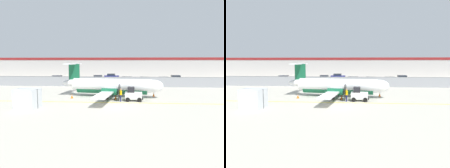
# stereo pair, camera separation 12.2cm
# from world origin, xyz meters

# --- Properties ---
(ground_plane) EXTENTS (140.00, 140.00, 0.01)m
(ground_plane) POSITION_xyz_m (0.00, 2.00, 0.00)
(ground_plane) COLOR #B7B2A3
(perimeter_fence) EXTENTS (98.00, 0.10, 2.10)m
(perimeter_fence) POSITION_xyz_m (0.00, 18.00, 1.12)
(perimeter_fence) COLOR gray
(perimeter_fence) RESTS_ON ground
(parking_lot_strip) EXTENTS (98.00, 17.00, 0.12)m
(parking_lot_strip) POSITION_xyz_m (0.00, 29.50, 0.06)
(parking_lot_strip) COLOR #38383A
(parking_lot_strip) RESTS_ON ground
(background_building) EXTENTS (91.00, 8.10, 6.50)m
(background_building) POSITION_xyz_m (0.00, 47.99, 3.26)
(background_building) COLOR #BCB7B2
(background_building) RESTS_ON ground
(commuter_airplane) EXTENTS (15.22, 16.07, 4.92)m
(commuter_airplane) POSITION_xyz_m (0.42, 6.10, 1.60)
(commuter_airplane) COLOR white
(commuter_airplane) RESTS_ON ground
(baggage_tug) EXTENTS (2.37, 1.46, 1.88)m
(baggage_tug) POSITION_xyz_m (3.24, 3.22, 0.86)
(baggage_tug) COLOR silver
(baggage_tug) RESTS_ON ground
(ground_crew_worker) EXTENTS (0.34, 0.54, 1.70)m
(ground_crew_worker) POSITION_xyz_m (1.60, 2.86, 0.95)
(ground_crew_worker) COLOR #191E4C
(ground_crew_worker) RESTS_ON ground
(cargo_container) EXTENTS (2.59, 2.24, 2.20)m
(cargo_container) POSITION_xyz_m (-8.66, -1.74, 1.10)
(cargo_container) COLOR silver
(cargo_container) RESTS_ON ground
(traffic_cone_near_left) EXTENTS (0.36, 0.36, 0.64)m
(traffic_cone_near_left) POSITION_xyz_m (-5.39, 4.56, 0.31)
(traffic_cone_near_left) COLOR orange
(traffic_cone_near_left) RESTS_ON ground
(traffic_cone_near_right) EXTENTS (0.36, 0.36, 0.64)m
(traffic_cone_near_right) POSITION_xyz_m (0.86, 4.18, 0.31)
(traffic_cone_near_right) COLOR orange
(traffic_cone_near_right) RESTS_ON ground
(traffic_cone_far_left) EXTENTS (0.36, 0.36, 0.64)m
(traffic_cone_far_left) POSITION_xyz_m (3.17, 7.48, 0.31)
(traffic_cone_far_left) COLOR orange
(traffic_cone_far_left) RESTS_ON ground
(traffic_cone_far_right) EXTENTS (0.36, 0.36, 0.64)m
(traffic_cone_far_right) POSITION_xyz_m (6.41, 6.86, 0.31)
(traffic_cone_far_right) COLOR orange
(traffic_cone_far_right) RESTS_ON ground
(parked_car_0) EXTENTS (4.25, 2.10, 1.58)m
(parked_car_0) POSITION_xyz_m (-15.32, 26.36, 0.89)
(parked_car_0) COLOR #B28C19
(parked_car_0) RESTS_ON parking_lot_strip
(parked_car_1) EXTENTS (4.35, 2.33, 1.58)m
(parked_car_1) POSITION_xyz_m (-10.55, 25.28, 0.89)
(parked_car_1) COLOR black
(parked_car_1) RESTS_ON parking_lot_strip
(parked_car_2) EXTENTS (4.39, 2.45, 1.58)m
(parked_car_2) POSITION_xyz_m (-5.17, 28.09, 0.89)
(parked_car_2) COLOR navy
(parked_car_2) RESTS_ON parking_lot_strip
(parked_car_3) EXTENTS (4.22, 2.05, 1.58)m
(parked_car_3) POSITION_xyz_m (-1.99, 34.62, 0.89)
(parked_car_3) COLOR navy
(parked_car_3) RESTS_ON parking_lot_strip
(parked_car_4) EXTENTS (4.34, 2.31, 1.58)m
(parked_car_4) POSITION_xyz_m (2.48, 23.88, 0.89)
(parked_car_4) COLOR gray
(parked_car_4) RESTS_ON parking_lot_strip
(parked_car_5) EXTENTS (4.36, 2.36, 1.58)m
(parked_car_5) POSITION_xyz_m (6.64, 23.30, 0.89)
(parked_car_5) COLOR navy
(parked_car_5) RESTS_ON parking_lot_strip
(parked_car_6) EXTENTS (4.32, 2.26, 1.58)m
(parked_car_6) POSITION_xyz_m (11.04, 23.49, 0.89)
(parked_car_6) COLOR silver
(parked_car_6) RESTS_ON parking_lot_strip
(parked_car_7) EXTENTS (4.26, 2.12, 1.58)m
(parked_car_7) POSITION_xyz_m (14.86, 29.41, 0.89)
(parked_car_7) COLOR #B28C19
(parked_car_7) RESTS_ON parking_lot_strip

